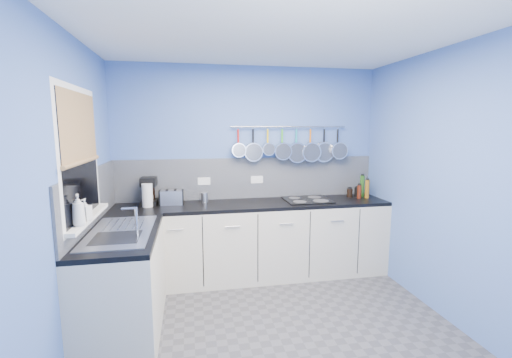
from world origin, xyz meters
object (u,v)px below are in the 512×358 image
object	(u,v)px
soap_bottle_b	(85,210)
paper_towel	(147,195)
canister	(205,197)
coffee_maker	(149,191)
soap_bottle_a	(78,210)
toaster	(171,197)
hob	(307,200)

from	to	relation	value
soap_bottle_b	paper_towel	distance (m)	1.11
canister	soap_bottle_b	bearing A→B (deg)	-129.87
paper_towel	canister	xyz separation A→B (m)	(0.63, 0.12, -0.07)
paper_towel	coffee_maker	distance (m)	0.09
soap_bottle_a	toaster	world-z (taller)	soap_bottle_a
soap_bottle_b	canister	size ratio (longest dim) A/B	1.47
soap_bottle_b	hob	distance (m)	2.45
coffee_maker	toaster	world-z (taller)	coffee_maker
paper_towel	canister	bearing A→B (deg)	10.44
soap_bottle_a	toaster	size ratio (longest dim) A/B	0.94
paper_towel	toaster	xyz separation A→B (m)	(0.25, 0.08, -0.05)
hob	toaster	bearing A→B (deg)	177.01
soap_bottle_a	soap_bottle_b	xyz separation A→B (m)	(0.00, 0.16, -0.03)
soap_bottle_b	coffee_maker	world-z (taller)	soap_bottle_b
soap_bottle_b	coffee_maker	size ratio (longest dim) A/B	0.54
soap_bottle_a	coffee_maker	xyz separation A→B (m)	(0.35, 1.30, -0.11)
soap_bottle_a	paper_towel	xyz separation A→B (m)	(0.35, 1.21, -0.14)
hob	coffee_maker	bearing A→B (deg)	177.12
soap_bottle_a	coffee_maker	world-z (taller)	soap_bottle_a
soap_bottle_b	hob	xyz separation A→B (m)	(2.20, 1.05, -0.23)
coffee_maker	canister	xyz separation A→B (m)	(0.62, 0.03, -0.10)
toaster	hob	xyz separation A→B (m)	(1.60, -0.08, -0.08)
soap_bottle_a	hob	xyz separation A→B (m)	(2.20, 1.21, -0.26)
coffee_maker	canister	world-z (taller)	coffee_maker
coffee_maker	canister	size ratio (longest dim) A/B	2.70
coffee_maker	soap_bottle_a	bearing A→B (deg)	-101.07
soap_bottle_b	coffee_maker	distance (m)	1.20
paper_towel	toaster	distance (m)	0.27
toaster	hob	world-z (taller)	toaster
soap_bottle_b	toaster	size ratio (longest dim) A/B	0.68
hob	soap_bottle_a	bearing A→B (deg)	-151.23
paper_towel	hob	distance (m)	1.86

